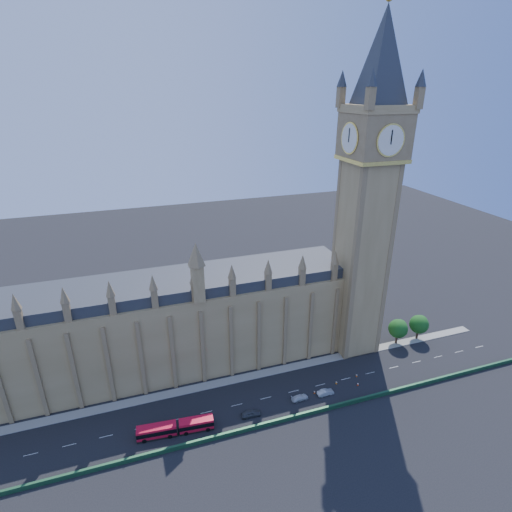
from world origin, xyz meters
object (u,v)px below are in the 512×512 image
object	(u,v)px
red_bus	(176,428)
car_grey	(251,413)
car_white	(300,398)
car_silver	(326,392)

from	to	relation	value
red_bus	car_grey	size ratio (longest dim) A/B	3.78
car_white	car_silver	bearing A→B (deg)	-97.47
car_grey	car_white	bearing A→B (deg)	-80.30
red_bus	car_white	xyz separation A→B (m)	(32.48, 0.81, -0.93)
car_silver	car_grey	bearing A→B (deg)	91.70
car_silver	red_bus	bearing A→B (deg)	89.86
red_bus	car_silver	distance (m)	39.77
car_grey	car_silver	world-z (taller)	car_grey
car_grey	car_silver	distance (m)	21.25
car_grey	car_silver	bearing A→B (deg)	-83.42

